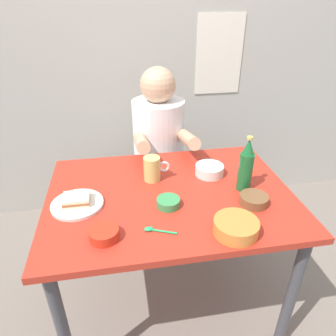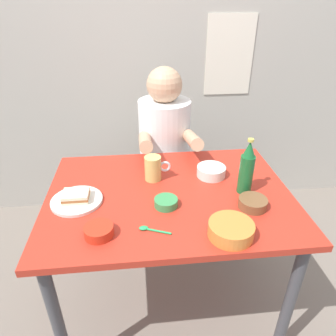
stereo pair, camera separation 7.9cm
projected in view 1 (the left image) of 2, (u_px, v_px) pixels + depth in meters
ground_plane at (169, 299)px, 1.76m from camera, size 6.00×6.00×0.00m
wall_back at (142, 33)px, 2.02m from camera, size 4.40×0.09×2.60m
dining_table at (170, 209)px, 1.44m from camera, size 1.10×0.80×0.74m
stool at (160, 188)px, 2.13m from camera, size 0.34×0.34×0.45m
person_seated at (159, 133)px, 1.92m from camera, size 0.33×0.56×0.72m
plate_orange at (77, 204)px, 1.31m from camera, size 0.22×0.22×0.01m
sandwich at (76, 199)px, 1.29m from camera, size 0.11×0.09×0.04m
beer_mug at (153, 169)px, 1.46m from camera, size 0.13×0.08×0.12m
beer_bottle at (246, 166)px, 1.36m from camera, size 0.06×0.06×0.26m
rice_bowl_white at (209, 169)px, 1.52m from camera, size 0.14×0.14×0.05m
sauce_bowl_chili at (104, 234)px, 1.12m from camera, size 0.11×0.11×0.04m
soup_bowl_orange at (236, 226)px, 1.15m from camera, size 0.17×0.17×0.05m
dip_bowl_green at (168, 202)px, 1.30m from camera, size 0.10×0.10×0.03m
condiment_bowl_brown at (254, 199)px, 1.31m from camera, size 0.12×0.12×0.04m
spoon at (154, 230)px, 1.17m from camera, size 0.12×0.06×0.01m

